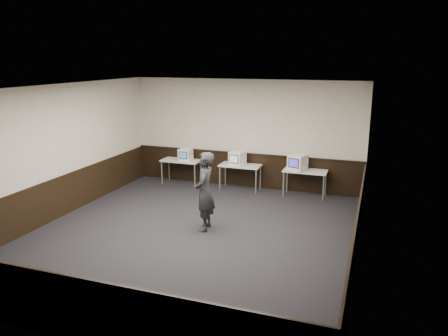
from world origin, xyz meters
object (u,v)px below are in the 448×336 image
(desk_right, at_px, (305,173))
(emac_right, at_px, (298,162))
(person, at_px, (205,192))
(emac_left, at_px, (186,155))
(desk_left, at_px, (181,162))
(desk_center, at_px, (240,167))
(emac_center, at_px, (237,158))

(desk_right, distance_m, emac_right, 0.36)
(desk_right, xyz_separation_m, person, (-1.72, -3.22, 0.22))
(emac_right, relative_size, person, 0.32)
(emac_left, height_order, emac_right, emac_right)
(desk_right, relative_size, emac_right, 2.09)
(desk_right, bearing_deg, emac_right, -169.65)
(emac_left, height_order, person, person)
(desk_left, distance_m, person, 3.84)
(emac_right, bearing_deg, desk_left, -161.52)
(emac_left, distance_m, person, 3.74)
(desk_center, relative_size, emac_left, 3.04)
(emac_left, distance_m, emac_right, 3.43)
(person, bearing_deg, emac_right, 144.30)
(desk_right, height_order, emac_right, emac_right)
(person, bearing_deg, desk_left, -157.58)
(desk_center, height_order, emac_right, emac_right)
(emac_right, bearing_deg, emac_center, -160.95)
(desk_right, distance_m, emac_left, 3.65)
(desk_center, distance_m, emac_left, 1.76)
(emac_right, xyz_separation_m, person, (-1.50, -3.18, -0.07))
(emac_right, bearing_deg, desk_right, 29.47)
(desk_center, distance_m, desk_right, 1.90)
(desk_left, height_order, person, person)
(desk_left, bearing_deg, emac_left, -5.64)
(desk_center, bearing_deg, emac_left, -179.49)
(desk_left, distance_m, desk_right, 3.80)
(emac_center, bearing_deg, emac_left, -169.19)
(desk_left, xyz_separation_m, emac_right, (3.58, -0.04, 0.29))
(desk_center, xyz_separation_m, emac_center, (-0.08, -0.04, 0.27))
(emac_center, xyz_separation_m, person, (0.26, -3.18, -0.05))
(emac_center, xyz_separation_m, emac_right, (1.76, -0.00, 0.02))
(desk_center, xyz_separation_m, person, (0.18, -3.22, 0.22))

